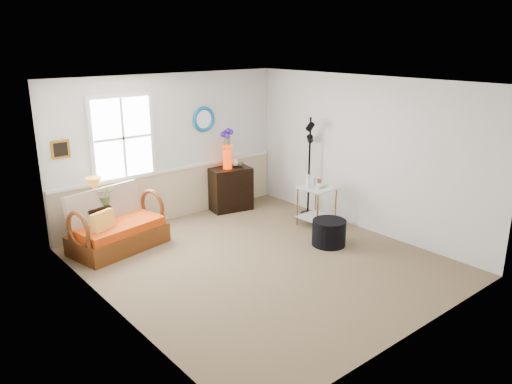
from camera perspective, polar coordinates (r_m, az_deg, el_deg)
floor at (r=7.44m, az=0.69°, el=-7.97°), size 4.50×5.00×0.01m
ceiling at (r=6.77m, az=0.76°, el=12.41°), size 4.50×5.00×0.01m
walls at (r=6.99m, az=0.72°, el=1.73°), size 4.51×5.01×2.60m
wainscot at (r=9.18m, az=-9.39°, el=-0.26°), size 4.46×0.02×0.90m
chair_rail at (r=9.05m, az=-9.50°, el=2.57°), size 4.46×0.04×0.06m
window at (r=8.50m, az=-14.97°, el=5.98°), size 1.14×0.06×1.44m
picture at (r=8.15m, az=-21.46°, el=4.57°), size 0.28×0.03×0.28m
mirror at (r=9.25m, az=-6.02°, el=8.28°), size 0.47×0.07×0.47m
loveseat at (r=8.02m, az=-15.58°, el=-3.16°), size 1.55×1.07×0.93m
throw_pillow at (r=7.79m, az=-17.01°, el=-3.57°), size 0.41×0.24×0.40m
lamp_stand at (r=8.30m, az=-17.69°, el=-3.66°), size 0.38×0.38×0.65m
table_lamp at (r=8.11m, az=-17.96°, el=-0.01°), size 0.29×0.29×0.46m
potted_plant at (r=8.18m, az=-16.93°, el=-0.50°), size 0.32×0.36×0.26m
cabinet at (r=9.55m, az=-2.97°, el=0.38°), size 0.85×0.63×0.82m
flower_vase at (r=9.32m, az=-3.30°, el=4.89°), size 0.25×0.25×0.74m
side_table at (r=8.77m, az=6.94°, el=-1.65°), size 0.57×0.57×0.70m
tabletop_items at (r=8.67m, az=6.79°, el=1.31°), size 0.49×0.49×0.22m
floor_lamp at (r=9.18m, az=6.09°, el=2.86°), size 0.31×0.31×1.83m
ottoman at (r=8.03m, az=8.34°, el=-4.61°), size 0.58×0.58×0.41m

